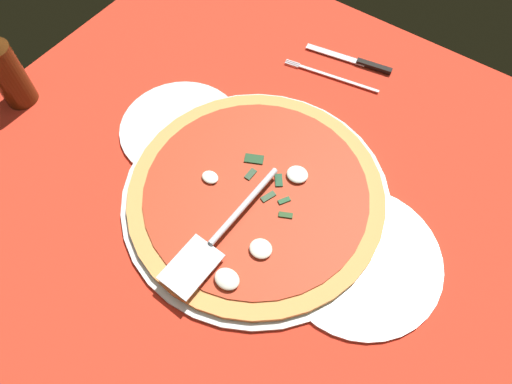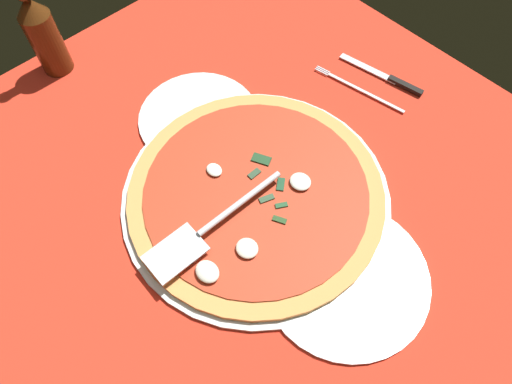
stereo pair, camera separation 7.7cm
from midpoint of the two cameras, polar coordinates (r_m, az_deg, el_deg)
ground_plane at (r=76.78cm, az=-4.09°, el=-4.12°), size 114.13×114.13×0.80cm
checker_pattern at (r=76.38cm, az=-4.11°, el=-3.97°), size 114.13×114.13×0.10cm
pizza_pan at (r=77.89cm, az=-2.80°, el=-0.81°), size 45.25×45.25×1.07cm
dinner_plate_left at (r=87.88cm, az=-11.79°, el=7.57°), size 22.43×22.43×1.00cm
dinner_plate_right at (r=73.96cm, az=9.76°, el=-8.42°), size 25.90×25.90×1.00cm
pizza at (r=76.76cm, az=-2.85°, el=-0.45°), size 42.94×42.94×2.70cm
pizza_server at (r=71.29cm, az=-7.61°, el=-5.42°), size 6.16×25.67×1.00cm
place_setting_far at (r=97.25cm, az=8.57°, el=14.60°), size 21.11×16.44×1.40cm
beer_bottle at (r=97.75cm, az=-31.04°, el=13.19°), size 5.93×5.93×24.06cm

